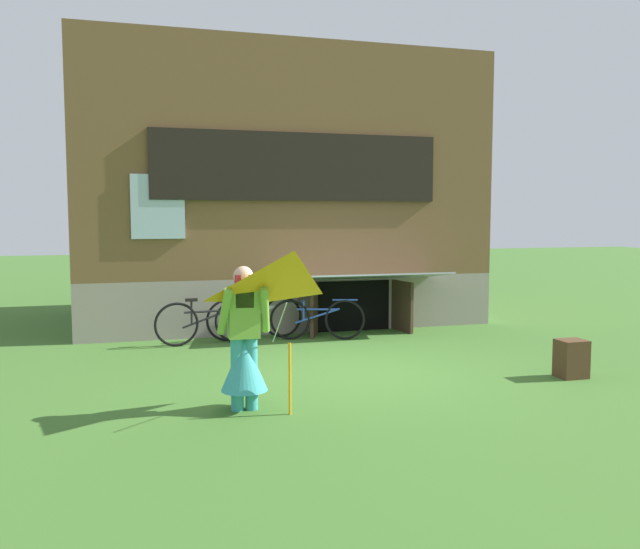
# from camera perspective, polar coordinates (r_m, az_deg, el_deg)

# --- Properties ---
(ground_plane) EXTENTS (60.00, 60.00, 0.00)m
(ground_plane) POSITION_cam_1_polar(r_m,az_deg,el_deg) (9.28, 2.62, -8.33)
(ground_plane) COLOR #3D6B28
(log_house) EXTENTS (7.85, 5.53, 5.34)m
(log_house) POSITION_cam_1_polar(r_m,az_deg,el_deg) (14.07, -4.08, 7.20)
(log_house) COLOR gray
(log_house) RESTS_ON ground_plane
(person) EXTENTS (0.61, 0.52, 1.61)m
(person) POSITION_cam_1_polar(r_m,az_deg,el_deg) (7.32, -6.65, -6.57)
(person) COLOR teal
(person) RESTS_ON ground_plane
(kite) EXTENTS (1.20, 1.24, 1.65)m
(kite) POSITION_cam_1_polar(r_m,az_deg,el_deg) (6.71, -2.23, -1.99)
(kite) COLOR orange
(kite) RESTS_ON ground_plane
(bicycle_blue) EXTENTS (1.61, 0.50, 0.76)m
(bicycle_blue) POSITION_cam_1_polar(r_m,az_deg,el_deg) (11.42, -0.24, -3.88)
(bicycle_blue) COLOR black
(bicycle_blue) RESTS_ON ground_plane
(bicycle_silver) EXTENTS (1.73, 0.23, 0.79)m
(bicycle_silver) POSITION_cam_1_polar(r_m,az_deg,el_deg) (11.52, -5.71, -3.76)
(bicycle_silver) COLOR black
(bicycle_silver) RESTS_ON ground_plane
(bicycle_black) EXTENTS (1.74, 0.23, 0.79)m
(bicycle_black) POSITION_cam_1_polar(r_m,az_deg,el_deg) (11.17, -9.88, -4.09)
(bicycle_black) COLOR black
(bicycle_black) RESTS_ON ground_plane
(wooden_crate) EXTENTS (0.37, 0.31, 0.51)m
(wooden_crate) POSITION_cam_1_polar(r_m,az_deg,el_deg) (9.43, 21.10, -6.87)
(wooden_crate) COLOR #4C331E
(wooden_crate) RESTS_ON ground_plane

